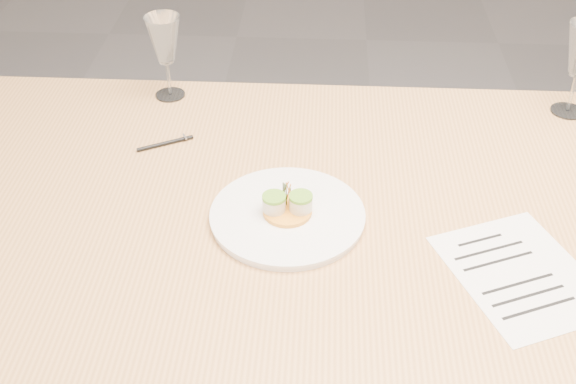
# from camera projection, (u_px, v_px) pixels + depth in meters

# --- Properties ---
(dining_table) EXTENTS (2.40, 1.00, 0.75)m
(dining_table) POSITION_uv_depth(u_px,v_px,m) (426.00, 242.00, 1.42)
(dining_table) COLOR tan
(dining_table) RESTS_ON ground
(dinner_plate) EXTENTS (0.30, 0.30, 0.08)m
(dinner_plate) POSITION_uv_depth(u_px,v_px,m) (288.00, 214.00, 1.37)
(dinner_plate) COLOR white
(dinner_plate) RESTS_ON dining_table
(recipe_sheet) EXTENTS (0.31, 0.35, 0.00)m
(recipe_sheet) POSITION_uv_depth(u_px,v_px,m) (521.00, 274.00, 1.25)
(recipe_sheet) COLOR white
(recipe_sheet) RESTS_ON dining_table
(ballpoint_pen) EXTENTS (0.12, 0.07, 0.01)m
(ballpoint_pen) POSITION_uv_depth(u_px,v_px,m) (166.00, 143.00, 1.57)
(ballpoint_pen) COLOR black
(ballpoint_pen) RESTS_ON dining_table
(wine_glass_0) EXTENTS (0.08, 0.08, 0.20)m
(wine_glass_0) POSITION_uv_depth(u_px,v_px,m) (164.00, 41.00, 1.66)
(wine_glass_0) COLOR white
(wine_glass_0) RESTS_ON dining_table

